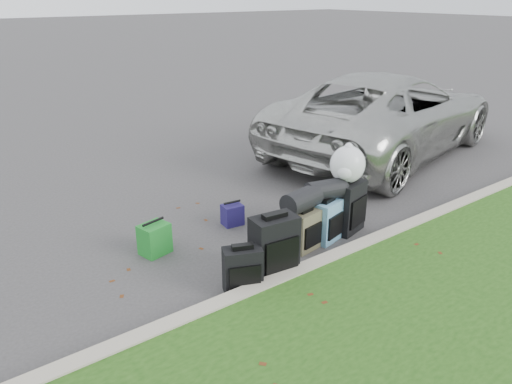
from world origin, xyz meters
TOP-DOWN VIEW (x-y plane):
  - ground at (0.00, 0.00)m, footprint 120.00×120.00m
  - curb at (0.00, -1.00)m, footprint 120.00×0.18m
  - suv at (3.87, 1.47)m, footprint 5.82×3.60m
  - suitcase_small_black at (-1.02, -0.80)m, footprint 0.44×0.35m
  - suitcase_large_black_left at (-0.58, -0.76)m, footprint 0.51×0.34m
  - suitcase_olive at (0.09, -0.51)m, footprint 0.38×0.27m
  - suitcase_teal at (0.45, -0.51)m, footprint 0.40×0.30m
  - suitcase_large_black_right at (0.86, -0.47)m, footprint 0.50×0.37m
  - tote_green at (-1.38, 0.47)m, footprint 0.37×0.32m
  - tote_navy at (-0.21, 0.57)m, footprint 0.28×0.23m
  - duffel_left at (0.07, -0.45)m, footprint 0.53×0.34m
  - duffel_right at (0.46, -0.43)m, footprint 0.48×0.34m
  - trash_bag at (0.84, -0.43)m, footprint 0.45×0.45m

SIDE VIEW (x-z plane):
  - ground at x=0.00m, z-range 0.00..0.00m
  - curb at x=0.00m, z-range 0.00..0.15m
  - tote_navy at x=-0.21m, z-range 0.00..0.28m
  - tote_green at x=-1.38m, z-range 0.00..0.37m
  - suitcase_olive at x=0.09m, z-range 0.00..0.49m
  - suitcase_small_black at x=-1.02m, z-range 0.00..0.49m
  - suitcase_teal at x=0.45m, z-range 0.00..0.52m
  - suitcase_large_black_right at x=0.86m, z-range 0.00..0.67m
  - suitcase_large_black_left at x=-0.58m, z-range 0.00..0.70m
  - duffel_left at x=0.07m, z-range 0.49..0.75m
  - duffel_right at x=0.46m, z-range 0.52..0.77m
  - suv at x=3.87m, z-range 0.00..1.50m
  - trash_bag at x=0.84m, z-range 0.67..1.11m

